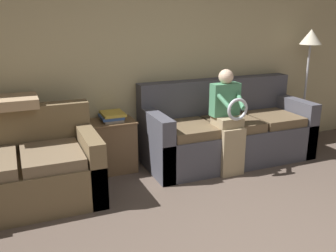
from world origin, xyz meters
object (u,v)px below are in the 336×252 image
object	(u,v)px
side_shelf	(113,145)
throw_pillow	(15,102)
child_left_seated	(228,118)
couch_side	(20,171)
book_stack	(112,116)
couch_main	(226,132)
floor_lamp	(310,50)

from	to	relation	value
side_shelf	throw_pillow	size ratio (longest dim) A/B	1.39
child_left_seated	side_shelf	bearing A→B (deg)	155.43
child_left_seated	side_shelf	distance (m)	1.40
couch_side	book_stack	world-z (taller)	couch_side
couch_main	book_stack	bearing A→B (deg)	172.16
couch_main	throw_pillow	xyz separation A→B (m)	(-2.46, 0.12, 0.60)
couch_main	side_shelf	world-z (taller)	couch_main
couch_side	floor_lamp	xyz separation A→B (m)	(3.81, 0.31, 1.02)
couch_side	floor_lamp	bearing A→B (deg)	4.72
child_left_seated	throw_pillow	world-z (taller)	child_left_seated
couch_side	book_stack	xyz separation A→B (m)	(1.05, 0.41, 0.35)
side_shelf	floor_lamp	distance (m)	2.95
book_stack	throw_pillow	xyz separation A→B (m)	(-1.02, -0.08, 0.28)
child_left_seated	floor_lamp	world-z (taller)	floor_lamp
floor_lamp	couch_main	bearing A→B (deg)	-175.52
couch_side	book_stack	size ratio (longest dim) A/B	4.84
couch_side	side_shelf	bearing A→B (deg)	21.18
child_left_seated	book_stack	bearing A→B (deg)	155.26
floor_lamp	throw_pillow	xyz separation A→B (m)	(-3.78, 0.01, -0.39)
couch_main	side_shelf	bearing A→B (deg)	172.29
throw_pillow	child_left_seated	bearing A→B (deg)	-12.14
couch_main	side_shelf	size ratio (longest dim) A/B	3.46
book_stack	throw_pillow	world-z (taller)	throw_pillow
couch_side	throw_pillow	size ratio (longest dim) A/B	3.40
side_shelf	floor_lamp	world-z (taller)	floor_lamp
book_stack	couch_main	bearing A→B (deg)	-7.84
book_stack	throw_pillow	distance (m)	1.06
couch_side	book_stack	bearing A→B (deg)	21.27
child_left_seated	couch_main	bearing A→B (deg)	60.58
side_shelf	throw_pillow	bearing A→B (deg)	-175.59
couch_main	throw_pillow	bearing A→B (deg)	177.30
couch_side	floor_lamp	size ratio (longest dim) A/B	0.94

